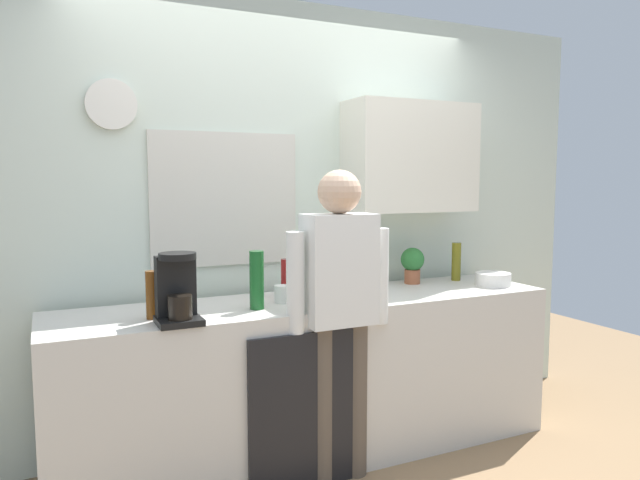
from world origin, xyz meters
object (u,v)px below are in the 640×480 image
object	(u,v)px
bottle_amber_beer	(152,295)
cup_white_mug	(282,294)
bottle_olive_oil	(456,262)
bottle_red_vinegar	(287,279)
bottle_green_wine	(257,280)
mixing_bowl	(493,279)
potted_plant	(412,263)
person_at_sink	(339,299)
coffee_maker	(177,292)

from	to	relation	value
bottle_amber_beer	cup_white_mug	size ratio (longest dim) A/B	2.42
bottle_olive_oil	bottle_amber_beer	size ratio (longest dim) A/B	1.09
bottle_red_vinegar	bottle_amber_beer	size ratio (longest dim) A/B	0.96
bottle_green_wine	mixing_bowl	bearing A→B (deg)	0.18
bottle_olive_oil	potted_plant	xyz separation A→B (m)	(-0.33, 0.03, 0.01)
mixing_bowl	cup_white_mug	bearing A→B (deg)	176.67
bottle_green_wine	person_at_sink	world-z (taller)	person_at_sink
bottle_red_vinegar	bottle_amber_beer	bearing A→B (deg)	-166.34
bottle_amber_beer	cup_white_mug	bearing A→B (deg)	6.21
coffee_maker	bottle_olive_oil	distance (m)	1.94
coffee_maker	potted_plant	world-z (taller)	coffee_maker
cup_white_mug	bottle_olive_oil	bearing A→B (deg)	7.45
bottle_green_wine	mixing_bowl	world-z (taller)	bottle_green_wine
bottle_red_vinegar	bottle_green_wine	world-z (taller)	bottle_green_wine
bottle_red_vinegar	bottle_green_wine	bearing A→B (deg)	-141.22
bottle_red_vinegar	potted_plant	bearing A→B (deg)	5.40
bottle_red_vinegar	coffee_maker	bearing A→B (deg)	-154.76
bottle_red_vinegar	potted_plant	world-z (taller)	potted_plant
bottle_olive_oil	bottle_amber_beer	distance (m)	2.01
coffee_maker	bottle_green_wine	xyz separation A→B (m)	(0.43, 0.12, 0.00)
coffee_maker	person_at_sink	bearing A→B (deg)	-6.51
bottle_amber_beer	potted_plant	distance (m)	1.69
cup_white_mug	person_at_sink	size ratio (longest dim) A/B	0.06
bottle_red_vinegar	cup_white_mug	bearing A→B (deg)	-123.87
bottle_olive_oil	bottle_red_vinegar	distance (m)	1.23
bottle_amber_beer	mixing_bowl	xyz separation A→B (m)	(2.08, -0.01, -0.08)
bottle_olive_oil	mixing_bowl	world-z (taller)	bottle_olive_oil
bottle_amber_beer	cup_white_mug	xyz separation A→B (m)	(0.69, 0.08, -0.07)
bottle_olive_oil	cup_white_mug	world-z (taller)	bottle_olive_oil
coffee_maker	bottle_green_wine	distance (m)	0.45
bottle_amber_beer	mixing_bowl	world-z (taller)	bottle_amber_beer
coffee_maker	bottle_amber_beer	bearing A→B (deg)	124.58
coffee_maker	bottle_red_vinegar	bearing A→B (deg)	25.24
bottle_green_wine	bottle_olive_oil	bearing A→B (deg)	9.87
bottle_green_wine	bottle_amber_beer	bearing A→B (deg)	178.82
coffee_maker	mixing_bowl	bearing A→B (deg)	3.62
coffee_maker	person_at_sink	distance (m)	0.80
bottle_green_wine	bottle_red_vinegar	bearing A→B (deg)	38.78
bottle_green_wine	potted_plant	xyz separation A→B (m)	(1.15, 0.28, -0.02)
mixing_bowl	bottle_green_wine	bearing A→B (deg)	-179.82
bottle_green_wine	coffee_maker	bearing A→B (deg)	-164.25
mixing_bowl	potted_plant	distance (m)	0.51
mixing_bowl	potted_plant	world-z (taller)	potted_plant
bottle_green_wine	mixing_bowl	distance (m)	1.57
bottle_amber_beer	potted_plant	world-z (taller)	same
coffee_maker	cup_white_mug	xyz separation A→B (m)	(0.60, 0.21, -0.10)
cup_white_mug	mixing_bowl	world-z (taller)	cup_white_mug
mixing_bowl	bottle_olive_oil	bearing A→B (deg)	109.50
bottle_olive_oil	cup_white_mug	size ratio (longest dim) A/B	2.63
potted_plant	bottle_amber_beer	bearing A→B (deg)	-170.76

